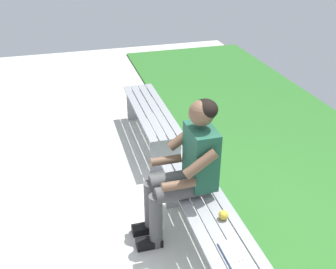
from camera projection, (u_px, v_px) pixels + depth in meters
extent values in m
cube|color=beige|center=(76.00, 205.00, 3.85)|extent=(10.00, 7.00, 0.04)
cube|color=#2D6B28|center=(305.00, 164.00, 4.43)|extent=(9.00, 2.36, 0.03)
cube|color=gray|center=(229.00, 211.00, 3.08)|extent=(1.61, 0.08, 0.02)
cube|color=gray|center=(217.00, 214.00, 3.05)|extent=(1.61, 0.08, 0.02)
cube|color=gray|center=(205.00, 216.00, 3.03)|extent=(1.61, 0.08, 0.02)
cube|color=gray|center=(193.00, 218.00, 3.00)|extent=(1.61, 0.08, 0.02)
cube|color=gray|center=(184.00, 187.00, 3.72)|extent=(0.03, 0.35, 0.42)
cube|color=gray|center=(163.00, 108.00, 4.73)|extent=(1.55, 0.08, 0.02)
cube|color=gray|center=(155.00, 109.00, 4.71)|extent=(1.55, 0.08, 0.02)
cube|color=gray|center=(147.00, 110.00, 4.69)|extent=(1.55, 0.08, 0.02)
cube|color=gray|center=(138.00, 111.00, 4.66)|extent=(1.55, 0.08, 0.02)
cube|color=gray|center=(166.00, 153.00, 4.25)|extent=(0.03, 0.35, 0.42)
cube|color=gray|center=(140.00, 104.00, 5.36)|extent=(0.03, 0.35, 0.42)
cube|color=#1E513D|center=(201.00, 156.00, 3.16)|extent=(0.34, 0.20, 0.50)
sphere|color=brown|center=(202.00, 113.00, 2.98)|extent=(0.20, 0.20, 0.20)
ellipsoid|color=black|center=(205.00, 109.00, 2.97)|extent=(0.20, 0.19, 0.15)
cylinder|color=#4C4C4C|center=(180.00, 192.00, 3.16)|extent=(0.13, 0.40, 0.13)
cylinder|color=#4C4C4C|center=(173.00, 179.00, 3.31)|extent=(0.13, 0.40, 0.13)
cylinder|color=#4C4C4C|center=(156.00, 221.00, 3.24)|extent=(0.11, 0.11, 0.51)
cube|color=black|center=(149.00, 243.00, 3.33)|extent=(0.10, 0.22, 0.07)
cylinder|color=#4C4C4C|center=(151.00, 208.00, 3.39)|extent=(0.11, 0.11, 0.51)
cube|color=black|center=(145.00, 229.00, 3.48)|extent=(0.10, 0.22, 0.07)
cylinder|color=brown|center=(201.00, 164.00, 2.93)|extent=(0.08, 0.28, 0.23)
cylinder|color=brown|center=(178.00, 185.00, 3.01)|extent=(0.07, 0.26, 0.07)
cylinder|color=brown|center=(183.00, 137.00, 3.29)|extent=(0.08, 0.28, 0.23)
cylinder|color=brown|center=(166.00, 160.00, 3.31)|extent=(0.07, 0.26, 0.07)
sphere|color=gold|center=(223.00, 215.00, 2.97)|extent=(0.07, 0.07, 0.07)
cube|color=white|center=(234.00, 251.00, 2.68)|extent=(0.20, 0.15, 0.02)
cube|color=#1E478C|center=(240.00, 263.00, 2.60)|extent=(0.41, 0.16, 0.01)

